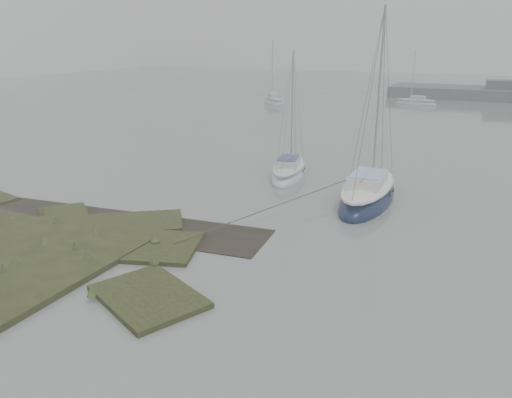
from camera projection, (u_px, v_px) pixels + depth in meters
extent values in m
plane|color=slate|center=(367.00, 134.00, 41.82)|extent=(160.00, 160.00, 0.00)
cube|color=#424247|center=(502.00, 89.00, 63.94)|extent=(4.00, 3.00, 2.20)
ellipsoid|color=#0C1733|center=(367.00, 199.00, 24.55)|extent=(2.41, 7.02, 1.70)
ellipsoid|color=silver|center=(368.00, 186.00, 24.34)|extent=(1.93, 6.12, 0.48)
cube|color=silver|center=(368.00, 179.00, 23.95)|extent=(1.54, 2.42, 0.50)
cube|color=#91B5E5|center=(368.00, 174.00, 23.86)|extent=(1.43, 2.22, 0.08)
cylinder|color=#939399|center=(379.00, 94.00, 23.78)|extent=(0.11, 0.11, 7.99)
cylinder|color=#939399|center=(367.00, 175.00, 23.69)|extent=(0.13, 2.80, 0.09)
ellipsoid|color=silver|center=(289.00, 175.00, 28.99)|extent=(2.84, 5.62, 1.30)
ellipsoid|color=silver|center=(289.00, 166.00, 28.83)|extent=(2.35, 4.87, 0.37)
cube|color=silver|center=(288.00, 162.00, 28.52)|extent=(1.51, 2.04, 0.38)
cube|color=navy|center=(288.00, 158.00, 28.45)|extent=(1.40, 1.87, 0.06)
cylinder|color=#939399|center=(292.00, 107.00, 28.44)|extent=(0.08, 0.08, 6.13)
cylinder|color=#939399|center=(288.00, 159.00, 28.31)|extent=(0.51, 2.11, 0.07)
ellipsoid|color=silver|center=(273.00, 103.00, 61.27)|extent=(4.94, 5.81, 1.41)
ellipsoid|color=silver|center=(273.00, 98.00, 61.09)|extent=(4.20, 4.98, 0.40)
cube|color=silver|center=(274.00, 95.00, 60.75)|extent=(2.17, 2.34, 0.41)
cube|color=silver|center=(274.00, 93.00, 60.68)|extent=(2.01, 2.15, 0.07)
cylinder|color=#939399|center=(272.00, 67.00, 60.68)|extent=(0.09, 0.09, 6.62)
cylinder|color=#939399|center=(274.00, 93.00, 60.53)|extent=(1.42, 1.92, 0.07)
ellipsoid|color=silver|center=(416.00, 104.00, 60.04)|extent=(5.01, 2.16, 1.18)
ellipsoid|color=silver|center=(416.00, 100.00, 59.90)|extent=(4.35, 1.77, 0.33)
cube|color=silver|center=(418.00, 98.00, 59.70)|extent=(1.78, 1.23, 0.35)
cube|color=#A8AFB4|center=(418.00, 96.00, 59.64)|extent=(1.63, 1.15, 0.06)
cylinder|color=#939399|center=(413.00, 74.00, 59.29)|extent=(0.08, 0.08, 5.54)
cylinder|color=#939399|center=(419.00, 96.00, 59.57)|extent=(1.93, 0.29, 0.06)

